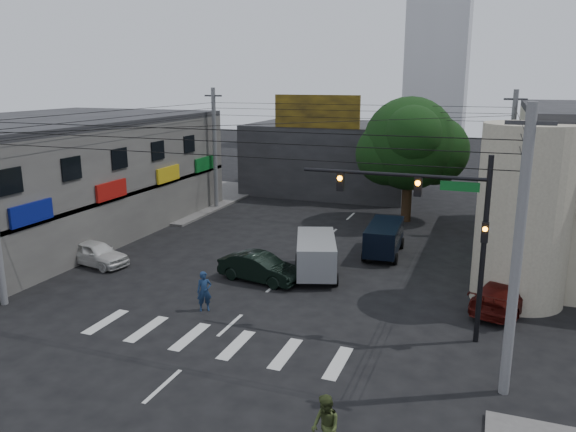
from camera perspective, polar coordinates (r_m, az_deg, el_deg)
The scene contains 18 objects.
ground at distance 26.03m, azimuth -2.96°, elevation -8.43°, with size 160.00×160.00×0.00m, color black.
sidewalk_far_left at distance 49.67m, azimuth -13.89°, elevation 2.04°, with size 16.00×16.00×0.15m, color #514F4C.
building_left at distance 39.92m, azimuth -23.84°, elevation 3.47°, with size 14.00×24.00×7.00m, color #4B4845.
corner_column at distance 26.77m, azimuth 22.81°, elevation 0.10°, with size 4.00×4.00×8.00m, color gray.
building_far at distance 50.45m, azimuth 4.57°, elevation 5.95°, with size 14.00×10.00×6.00m, color #232326.
billboard at distance 45.37m, azimuth 2.94°, elevation 10.56°, with size 7.00×0.30×2.60m, color olive.
street_tree at distance 39.74m, azimuth 12.23°, elevation 7.17°, with size 6.40×6.40×8.70m.
traffic_gantry at distance 21.75m, azimuth 15.07°, elevation 0.00°, with size 7.10×0.35×7.20m.
utility_pole_near_right at distance 18.37m, azimuth 22.25°, elevation -3.82°, with size 0.32×0.32×9.20m, color #59595B.
utility_pole_far_left at distance 43.41m, azimuth -7.44°, elevation 6.74°, with size 0.32×0.32×9.20m, color #59595B.
utility_pole_far_right at distance 38.46m, azimuth 21.59°, elevation 4.99°, with size 0.32×0.32×9.20m, color #59595B.
dark_sedan at distance 28.03m, azimuth -2.89°, elevation -5.26°, with size 4.42×2.18×1.39m, color black.
white_compact at distance 32.08m, azimuth -18.93°, elevation -3.60°, with size 4.11×2.22×1.33m, color silver.
maroon_sedan at distance 26.40m, azimuth 21.14°, elevation -7.46°, with size 3.27×5.08×1.37m, color #410C09.
silver_minivan at distance 28.78m, azimuth 2.86°, elevation -4.15°, with size 3.27×4.93×1.96m, color gray, non-canonical shape.
navy_van at distance 32.51m, azimuth 9.73°, elevation -2.37°, with size 1.96×4.61×1.81m, color black, non-canonical shape.
traffic_officer at distance 24.75m, azimuth -8.50°, elevation -7.57°, with size 0.77×0.72×1.77m, color #142748.
pedestrian_olive at distance 15.82m, azimuth 3.82°, elevation -20.63°, with size 1.08×1.10×1.79m, color #36411E.
Camera 1 is at (9.65, -22.09, 9.83)m, focal length 35.00 mm.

